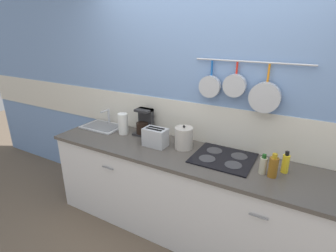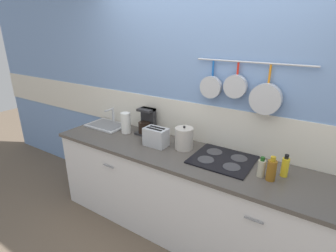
{
  "view_description": "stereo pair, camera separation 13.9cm",
  "coord_description": "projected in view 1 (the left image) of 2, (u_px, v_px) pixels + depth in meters",
  "views": [
    {
      "loc": [
        0.92,
        -1.99,
        1.99
      ],
      "look_at": [
        -0.22,
        0.0,
        1.13
      ],
      "focal_mm": 28.0,
      "sensor_mm": 36.0,
      "label": 1
    },
    {
      "loc": [
        1.04,
        -1.92,
        1.99
      ],
      "look_at": [
        -0.22,
        0.0,
        1.13
      ],
      "focal_mm": 28.0,
      "sensor_mm": 36.0,
      "label": 2
    }
  ],
  "objects": [
    {
      "name": "bottle_sesame_oil",
      "position": [
        263.0,
        165.0,
        2.09
      ],
      "size": [
        0.06,
        0.06,
        0.17
      ],
      "color": "#BFB799",
      "rests_on": "countertop"
    },
    {
      "name": "bottle_cooking_wine",
      "position": [
        273.0,
        167.0,
        2.04
      ],
      "size": [
        0.07,
        0.07,
        0.2
      ],
      "color": "#8C5919",
      "rests_on": "countertop"
    },
    {
      "name": "countertop",
      "position": [
        188.0,
        156.0,
        2.44
      ],
      "size": [
        2.92,
        0.65,
        0.03
      ],
      "color": "#4C4742",
      "rests_on": "cabinet_base"
    },
    {
      "name": "bottle_vinegar",
      "position": [
        286.0,
        163.0,
        2.1
      ],
      "size": [
        0.06,
        0.06,
        0.19
      ],
      "color": "yellow",
      "rests_on": "countertop"
    },
    {
      "name": "coffee_maker",
      "position": [
        144.0,
        124.0,
        2.87
      ],
      "size": [
        0.19,
        0.17,
        0.29
      ],
      "color": "#262628",
      "rests_on": "countertop"
    },
    {
      "name": "cooktop",
      "position": [
        223.0,
        158.0,
        2.35
      ],
      "size": [
        0.53,
        0.47,
        0.01
      ],
      "color": "black",
      "rests_on": "countertop"
    },
    {
      "name": "ground_plane",
      "position": [
        186.0,
        231.0,
        2.74
      ],
      "size": [
        12.0,
        12.0,
        0.0
      ],
      "primitive_type": "plane",
      "color": "brown"
    },
    {
      "name": "sink_basin",
      "position": [
        103.0,
        126.0,
        3.1
      ],
      "size": [
        0.46,
        0.32,
        0.19
      ],
      "color": "#B7BABF",
      "rests_on": "countertop"
    },
    {
      "name": "toaster",
      "position": [
        155.0,
        137.0,
        2.58
      ],
      "size": [
        0.25,
        0.15,
        0.19
      ],
      "color": "#B7BABF",
      "rests_on": "countertop"
    },
    {
      "name": "kettle",
      "position": [
        184.0,
        138.0,
        2.53
      ],
      "size": [
        0.18,
        0.18,
        0.23
      ],
      "color": "beige",
      "rests_on": "countertop"
    },
    {
      "name": "cabinet_base",
      "position": [
        187.0,
        196.0,
        2.59
      ],
      "size": [
        2.88,
        0.63,
        0.86
      ],
      "color": "silver",
      "rests_on": "ground_plane"
    },
    {
      "name": "paper_towel_roll",
      "position": [
        123.0,
        124.0,
        2.88
      ],
      "size": [
        0.11,
        0.11,
        0.23
      ],
      "color": "white",
      "rests_on": "countertop"
    },
    {
      "name": "wall_back",
      "position": [
        205.0,
        106.0,
        2.59
      ],
      "size": [
        7.2,
        0.15,
        2.6
      ],
      "color": "#7293C6",
      "rests_on": "ground_plane"
    }
  ]
}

